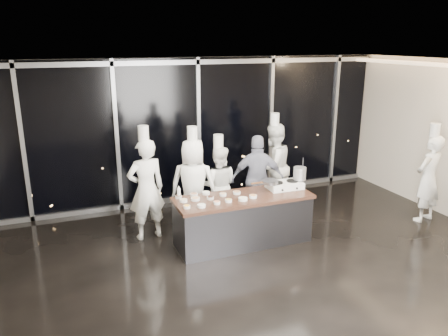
# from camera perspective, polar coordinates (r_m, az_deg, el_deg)

# --- Properties ---
(ground) EXTENTS (9.00, 9.00, 0.00)m
(ground) POSITION_cam_1_polar(r_m,az_deg,el_deg) (7.37, 5.35, -12.55)
(ground) COLOR black
(ground) RESTS_ON ground
(room_shell) EXTENTS (9.02, 7.02, 3.21)m
(room_shell) POSITION_cam_1_polar(r_m,az_deg,el_deg) (6.66, 7.22, 4.91)
(room_shell) COLOR beige
(room_shell) RESTS_ON ground
(window_wall) EXTENTS (8.90, 0.11, 3.20)m
(window_wall) POSITION_cam_1_polar(r_m,az_deg,el_deg) (9.82, -3.40, 4.88)
(window_wall) COLOR black
(window_wall) RESTS_ON ground
(demo_counter) EXTENTS (2.46, 0.86, 0.90)m
(demo_counter) POSITION_cam_1_polar(r_m,az_deg,el_deg) (7.90, 2.50, -6.76)
(demo_counter) COLOR #36353A
(demo_counter) RESTS_ON ground
(stove) EXTENTS (0.65, 0.43, 0.14)m
(stove) POSITION_cam_1_polar(r_m,az_deg,el_deg) (8.19, 7.92, -2.22)
(stove) COLOR white
(stove) RESTS_ON demo_counter
(frying_pan) EXTENTS (0.53, 0.31, 0.05)m
(frying_pan) POSITION_cam_1_polar(r_m,az_deg,el_deg) (8.02, 5.96, -1.79)
(frying_pan) COLOR slate
(frying_pan) RESTS_ON stove
(stock_pot) EXTENTS (0.24, 0.24, 0.23)m
(stock_pot) POSITION_cam_1_polar(r_m,az_deg,el_deg) (8.27, 9.86, -0.70)
(stock_pot) COLOR #B5B5B7
(stock_pot) RESTS_ON stove
(prep_bowls) EXTENTS (1.35, 0.70, 0.05)m
(prep_bowls) POSITION_cam_1_polar(r_m,az_deg,el_deg) (7.57, -1.55, -3.96)
(prep_bowls) COLOR silver
(prep_bowls) RESTS_ON demo_counter
(squeeze_bottle) EXTENTS (0.06, 0.06, 0.23)m
(squeeze_bottle) POSITION_cam_1_polar(r_m,az_deg,el_deg) (7.66, -5.93, -3.15)
(squeeze_bottle) COLOR silver
(squeeze_bottle) RESTS_ON demo_counter
(chef_far_left) EXTENTS (0.74, 0.54, 2.12)m
(chef_far_left) POSITION_cam_1_polar(r_m,az_deg,el_deg) (8.06, -10.12, -2.65)
(chef_far_left) COLOR white
(chef_far_left) RESTS_ON ground
(chef_left) EXTENTS (1.04, 0.89, 2.04)m
(chef_left) POSITION_cam_1_polar(r_m,az_deg,el_deg) (8.30, -4.03, -2.21)
(chef_left) COLOR white
(chef_left) RESTS_ON ground
(chef_center) EXTENTS (0.94, 0.86, 1.81)m
(chef_center) POSITION_cam_1_polar(r_m,az_deg,el_deg) (8.64, -0.73, -2.18)
(chef_center) COLOR white
(chef_center) RESTS_ON ground
(guest) EXTENTS (1.13, 0.77, 1.78)m
(guest) POSITION_cam_1_polar(r_m,az_deg,el_deg) (8.71, 4.42, -1.46)
(guest) COLOR #161B3C
(guest) RESTS_ON ground
(chef_right) EXTENTS (1.10, 0.98, 2.10)m
(chef_right) POSITION_cam_1_polar(r_m,az_deg,el_deg) (9.44, 6.43, 0.22)
(chef_right) COLOR white
(chef_right) RESTS_ON ground
(chef_side) EXTENTS (0.73, 0.57, 2.01)m
(chef_side) POSITION_cam_1_polar(r_m,az_deg,el_deg) (9.63, 25.13, -1.15)
(chef_side) COLOR white
(chef_side) RESTS_ON ground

